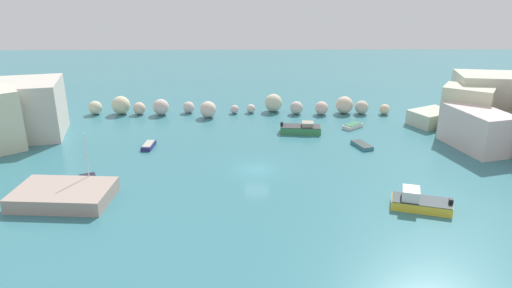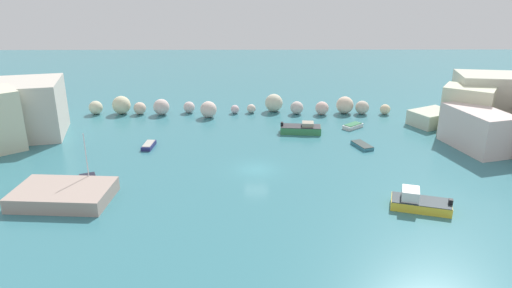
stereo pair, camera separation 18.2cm
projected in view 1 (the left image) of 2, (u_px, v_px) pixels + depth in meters
cove_water at (257, 169)px, 51.23m from camera, size 160.00×160.00×0.00m
rock_breakwater at (233, 106)px, 70.36m from camera, size 44.71×5.55×2.68m
stone_dock at (64, 195)px, 44.01m from camera, size 9.07×6.27×1.35m
moored_boat_0 at (362, 145)px, 57.57m from camera, size 2.34×3.40×0.44m
moored_boat_1 at (90, 185)px, 46.61m from camera, size 3.39×5.03×5.78m
moored_boat_2 at (419, 202)px, 42.74m from camera, size 5.64×3.73×1.84m
moored_boat_3 at (353, 126)px, 64.43m from camera, size 3.07×2.90×0.59m
moored_boat_4 at (301, 129)px, 62.43m from camera, size 5.44×2.59×1.50m
moored_boat_5 at (149, 145)px, 57.40m from camera, size 1.35×2.98×0.54m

